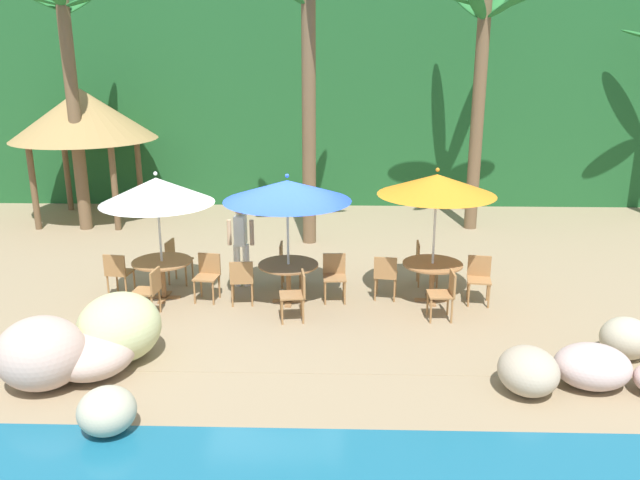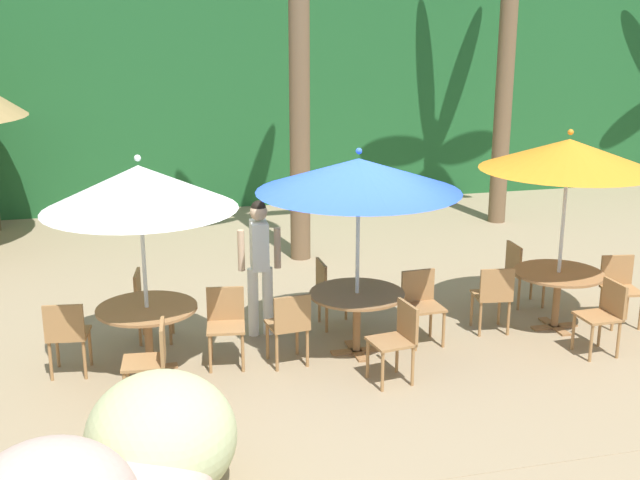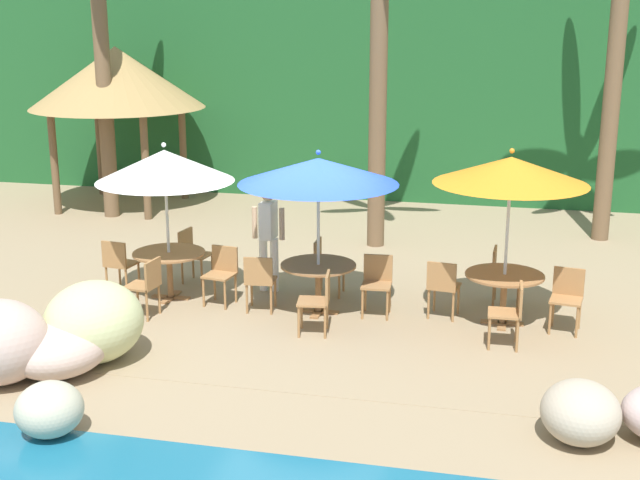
% 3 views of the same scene
% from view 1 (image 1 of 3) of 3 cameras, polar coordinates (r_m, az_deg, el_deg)
% --- Properties ---
extents(ground_plane, '(120.00, 120.00, 0.00)m').
position_cam_1_polar(ground_plane, '(11.88, -3.90, -5.74)').
color(ground_plane, '#937F60').
extents(terrace_deck, '(18.00, 5.20, 0.01)m').
position_cam_1_polar(terrace_deck, '(11.88, -3.90, -5.72)').
color(terrace_deck, '#937F60').
rests_on(terrace_deck, ground).
extents(foliage_backdrop, '(28.00, 2.40, 6.00)m').
position_cam_1_polar(foliage_backdrop, '(20.02, -1.58, 12.30)').
color(foliage_backdrop, '#1E5628').
rests_on(foliage_backdrop, ground).
extents(rock_seawall, '(14.20, 2.96, 1.03)m').
position_cam_1_polar(rock_seawall, '(9.46, -11.18, -9.54)').
color(rock_seawall, '#C6A799').
rests_on(rock_seawall, ground).
extents(umbrella_white, '(2.06, 2.06, 2.42)m').
position_cam_1_polar(umbrella_white, '(11.91, -14.31, 4.27)').
color(umbrella_white, silver).
rests_on(umbrella_white, ground).
extents(dining_table_white, '(1.10, 1.10, 0.74)m').
position_cam_1_polar(dining_table_white, '(12.30, -13.83, -2.36)').
color(dining_table_white, olive).
rests_on(dining_table_white, ground).
extents(chair_white_seaward, '(0.48, 0.48, 0.87)m').
position_cam_1_polar(chair_white_seaward, '(12.10, -9.93, -2.93)').
color(chair_white_seaward, '#9E7042').
rests_on(chair_white_seaward, ground).
extents(chair_white_inland, '(0.48, 0.48, 0.87)m').
position_cam_1_polar(chair_white_inland, '(13.10, -12.70, -1.57)').
color(chair_white_inland, '#9E7042').
rests_on(chair_white_inland, ground).
extents(chair_white_left, '(0.47, 0.48, 0.87)m').
position_cam_1_polar(chair_white_left, '(12.61, -17.52, -2.68)').
color(chair_white_left, '#9E7042').
rests_on(chair_white_left, ground).
extents(chair_white_right, '(0.47, 0.46, 0.87)m').
position_cam_1_polar(chair_white_right, '(11.56, -14.86, -4.21)').
color(chair_white_right, '#9E7042').
rests_on(chair_white_right, ground).
extents(umbrella_blue, '(2.29, 2.29, 2.41)m').
position_cam_1_polar(umbrella_blue, '(11.37, -2.93, 4.40)').
color(umbrella_blue, silver).
rests_on(umbrella_blue, ground).
extents(dining_table_blue, '(1.10, 1.10, 0.74)m').
position_cam_1_polar(dining_table_blue, '(11.78, -2.82, -2.72)').
color(dining_table_blue, olive).
rests_on(dining_table_blue, ground).
extents(chair_blue_seaward, '(0.44, 0.45, 0.87)m').
position_cam_1_polar(chair_blue_seaward, '(11.91, 1.29, -3.00)').
color(chair_blue_seaward, '#9E7042').
rests_on(chair_blue_seaward, ground).
extents(chair_blue_inland, '(0.43, 0.42, 0.87)m').
position_cam_1_polar(chair_blue_inland, '(12.62, -2.97, -1.87)').
color(chair_blue_inland, '#9E7042').
rests_on(chair_blue_inland, ground).
extents(chair_blue_left, '(0.46, 0.47, 0.87)m').
position_cam_1_polar(chair_blue_left, '(11.74, -6.96, -3.43)').
color(chair_blue_left, '#9E7042').
rests_on(chair_blue_left, ground).
extents(chair_blue_right, '(0.48, 0.48, 0.87)m').
position_cam_1_polar(chair_blue_right, '(11.03, -2.05, -4.66)').
color(chair_blue_right, '#9E7042').
rests_on(chair_blue_right, ground).
extents(umbrella_orange, '(2.11, 2.11, 2.51)m').
position_cam_1_polar(umbrella_orange, '(11.57, 10.34, 4.86)').
color(umbrella_orange, silver).
rests_on(umbrella_orange, ground).
extents(dining_table_orange, '(1.10, 1.10, 0.74)m').
position_cam_1_polar(dining_table_orange, '(11.99, 9.95, -2.61)').
color(dining_table_orange, olive).
rests_on(dining_table_orange, ground).
extents(chair_orange_seaward, '(0.48, 0.48, 0.87)m').
position_cam_1_polar(chair_orange_seaward, '(12.14, 13.94, -3.12)').
color(chair_orange_seaward, '#9E7042').
rests_on(chair_orange_seaward, ground).
extents(chair_orange_inland, '(0.44, 0.44, 0.87)m').
position_cam_1_polar(chair_orange_inland, '(12.81, 9.15, -1.78)').
color(chair_orange_inland, '#9E7042').
rests_on(chair_orange_inland, ground).
extents(chair_orange_left, '(0.47, 0.48, 0.87)m').
position_cam_1_polar(chair_orange_left, '(11.95, 5.84, -3.02)').
color(chair_orange_left, '#9E7042').
rests_on(chair_orange_left, ground).
extents(chair_orange_right, '(0.44, 0.43, 0.87)m').
position_cam_1_polar(chair_orange_right, '(11.26, 11.10, -4.52)').
color(chair_orange_right, '#9E7042').
rests_on(chair_orange_right, ground).
extents(palm_tree_nearest, '(3.05, 3.11, 6.00)m').
position_cam_1_polar(palm_tree_nearest, '(17.29, -21.40, 13.58)').
color(palm_tree_nearest, brown).
rests_on(palm_tree_nearest, ground).
extents(palm_tree_second, '(2.86, 2.95, 6.31)m').
position_cam_1_polar(palm_tree_second, '(14.94, -0.95, 14.90)').
color(palm_tree_second, brown).
rests_on(palm_tree_second, ground).
extents(palm_tree_third, '(3.21, 2.96, 6.01)m').
position_cam_1_polar(palm_tree_third, '(16.70, 14.16, 14.46)').
color(palm_tree_third, brown).
rests_on(palm_tree_third, ground).
extents(palapa_hut, '(3.81, 3.81, 3.52)m').
position_cam_1_polar(palapa_hut, '(18.31, -20.34, 10.37)').
color(palapa_hut, brown).
rests_on(palapa_hut, ground).
extents(waiter_in_white, '(0.52, 0.35, 1.70)m').
position_cam_1_polar(waiter_in_white, '(12.54, -7.06, 0.17)').
color(waiter_in_white, white).
rests_on(waiter_in_white, ground).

